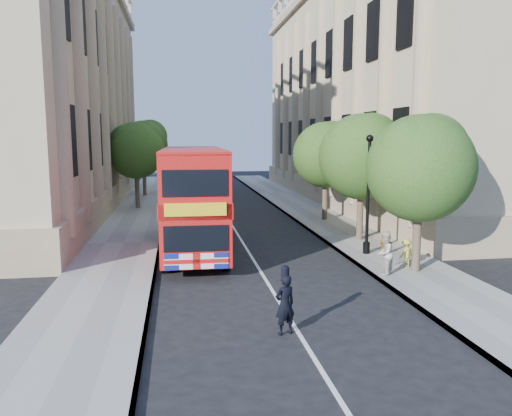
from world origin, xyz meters
name	(u,v)px	position (x,y,z in m)	size (l,w,h in m)	color
ground	(283,308)	(0.00, 0.00, 0.00)	(120.00, 120.00, 0.00)	black
pavement_right	(351,236)	(5.75, 10.00, 0.06)	(3.50, 80.00, 0.12)	gray
pavement_left	(124,244)	(-5.75, 10.00, 0.06)	(3.50, 80.00, 0.12)	gray
building_right	(391,88)	(13.80, 24.00, 9.00)	(12.00, 38.00, 18.00)	tan
building_left	(23,82)	(-13.80, 24.00, 9.00)	(12.00, 38.00, 18.00)	tan
tree_right_near	(421,162)	(5.84, 3.03, 4.25)	(4.00, 4.00, 6.08)	#473828
tree_right_mid	(362,152)	(5.84, 9.03, 4.45)	(4.20, 4.20, 6.37)	#473828
tree_right_far	(326,151)	(5.84, 15.03, 4.31)	(4.00, 4.00, 6.15)	#473828
tree_left_far	(136,147)	(-5.96, 22.03, 4.44)	(4.00, 4.00, 6.30)	#473828
tree_left_back	(144,142)	(-5.96, 30.03, 4.71)	(4.20, 4.20, 6.65)	#473828
lamp_post	(368,199)	(5.00, 6.00, 2.51)	(0.32, 0.32, 5.16)	black
double_decker_bus	(194,196)	(-2.41, 8.08, 2.53)	(2.85, 9.97, 4.58)	#B50F0C
box_van	(205,211)	(-1.80, 10.47, 1.49)	(2.27, 5.36, 3.04)	black
police_constable	(285,305)	(-0.38, -1.99, 0.81)	(0.59, 0.39, 1.62)	black
woman_pedestrian	(385,253)	(4.40, 2.67, 0.93)	(0.79, 0.62, 1.63)	beige
child_a	(384,243)	(5.60, 5.51, 0.65)	(0.62, 0.26, 1.07)	orange
child_b	(406,253)	(5.68, 3.55, 0.68)	(0.72, 0.42, 1.12)	#D1CA47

